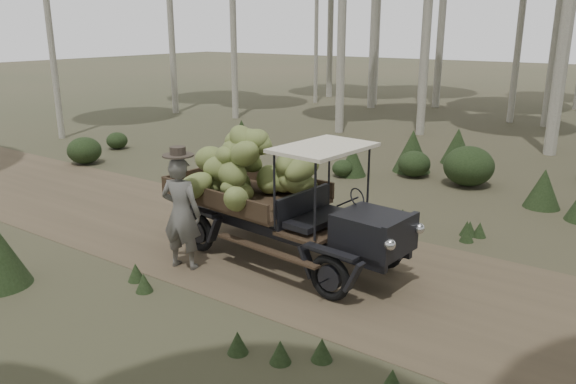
% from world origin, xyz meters
% --- Properties ---
extents(ground, '(120.00, 120.00, 0.00)m').
position_xyz_m(ground, '(0.00, 0.00, 0.00)').
color(ground, '#473D2B').
rests_on(ground, ground).
extents(dirt_track, '(70.00, 4.00, 0.01)m').
position_xyz_m(dirt_track, '(0.00, 0.00, 0.00)').
color(dirt_track, brown).
rests_on(dirt_track, ground).
extents(banana_truck, '(4.78, 2.46, 2.35)m').
position_xyz_m(banana_truck, '(-2.43, -0.08, 1.37)').
color(banana_truck, black).
rests_on(banana_truck, ground).
extents(farmer, '(0.79, 0.63, 2.08)m').
position_xyz_m(farmer, '(-3.13, -1.41, 0.99)').
color(farmer, '#595751').
rests_on(farmer, ground).
extents(undergrowth, '(24.31, 23.69, 1.34)m').
position_xyz_m(undergrowth, '(-0.46, 1.46, 0.49)').
color(undergrowth, '#233319').
rests_on(undergrowth, ground).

